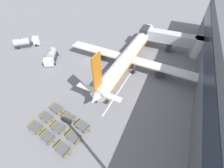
# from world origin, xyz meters

# --- Properties ---
(ground_plane) EXTENTS (500.00, 500.00, 0.00)m
(ground_plane) POSITION_xyz_m (0.00, 0.00, 0.00)
(ground_plane) COLOR gray
(jet_bridge) EXTENTS (21.71, 5.32, 6.40)m
(jet_bridge) POSITION_xyz_m (23.50, 15.95, 3.85)
(jet_bridge) COLOR silver
(jet_bridge) RESTS_ON ground_plane
(airplane) EXTENTS (37.19, 40.49, 13.20)m
(airplane) POSITION_xyz_m (11.48, 2.44, 3.45)
(airplane) COLOR white
(airplane) RESTS_ON ground_plane
(fuel_tanker_primary) EXTENTS (5.90, 7.65, 2.99)m
(fuel_tanker_primary) POSITION_xyz_m (-11.14, -4.89, 1.23)
(fuel_tanker_primary) COLOR white
(fuel_tanker_primary) RESTS_ON ground_plane
(fuel_tanker_secondary) EXTENTS (7.67, 7.33, 3.17)m
(fuel_tanker_secondary) POSITION_xyz_m (-25.14, -1.87, 1.35)
(fuel_tanker_secondary) COLOR white
(fuel_tanker_secondary) RESTS_ON ground_plane
(baggage_dolly_row_near_col_a) EXTENTS (3.39, 2.08, 0.92)m
(baggage_dolly_row_near_col_a) POSITION_xyz_m (2.10, -25.03, 0.48)
(baggage_dolly_row_near_col_a) COLOR #515459
(baggage_dolly_row_near_col_a) RESTS_ON ground_plane
(baggage_dolly_row_near_col_b) EXTENTS (3.42, 2.23, 0.92)m
(baggage_dolly_row_near_col_b) POSITION_xyz_m (5.72, -25.63, 0.48)
(baggage_dolly_row_near_col_b) COLOR #515459
(baggage_dolly_row_near_col_b) RESTS_ON ground_plane
(baggage_dolly_row_near_col_c) EXTENTS (3.42, 2.22, 0.92)m
(baggage_dolly_row_near_col_c) POSITION_xyz_m (9.65, -26.29, 0.48)
(baggage_dolly_row_near_col_c) COLOR #515459
(baggage_dolly_row_near_col_c) RESTS_ON ground_plane
(baggage_dolly_row_mid_a_col_a) EXTENTS (3.41, 2.19, 0.92)m
(baggage_dolly_row_mid_a_col_a) POSITION_xyz_m (2.34, -22.31, 0.48)
(baggage_dolly_row_mid_a_col_a) COLOR #515459
(baggage_dolly_row_mid_a_col_a) RESTS_ON ground_plane
(baggage_dolly_row_mid_a_col_b) EXTENTS (3.38, 2.06, 0.92)m
(baggage_dolly_row_mid_a_col_b) POSITION_xyz_m (6.23, -23.23, 0.48)
(baggage_dolly_row_mid_a_col_b) COLOR #515459
(baggage_dolly_row_mid_a_col_b) RESTS_ON ground_plane
(baggage_dolly_row_mid_a_col_c) EXTENTS (3.41, 2.18, 0.92)m
(baggage_dolly_row_mid_a_col_c) POSITION_xyz_m (10.11, -23.59, 0.48)
(baggage_dolly_row_mid_a_col_c) COLOR #515459
(baggage_dolly_row_mid_a_col_c) RESTS_ON ground_plane
(baggage_dolly_row_mid_b_col_a) EXTENTS (3.42, 2.29, 0.92)m
(baggage_dolly_row_mid_b_col_a) POSITION_xyz_m (2.86, -19.69, 0.48)
(baggage_dolly_row_mid_b_col_a) COLOR #515459
(baggage_dolly_row_mid_b_col_a) RESTS_ON ground_plane
(baggage_dolly_row_mid_b_col_b) EXTENTS (3.41, 2.20, 0.92)m
(baggage_dolly_row_mid_b_col_b) POSITION_xyz_m (6.62, -20.45, 0.48)
(baggage_dolly_row_mid_b_col_b) COLOR #515459
(baggage_dolly_row_mid_b_col_b) RESTS_ON ground_plane
(baggage_dolly_row_mid_b_col_c) EXTENTS (3.43, 2.31, 0.92)m
(baggage_dolly_row_mid_b_col_c) POSITION_xyz_m (10.40, -20.99, 0.48)
(baggage_dolly_row_mid_b_col_c) COLOR #515459
(baggage_dolly_row_mid_b_col_c) RESTS_ON ground_plane
(stand_guidance_stripe) EXTENTS (1.25, 22.05, 0.01)m
(stand_guidance_stripe) POSITION_xyz_m (13.19, -6.07, 0.00)
(stand_guidance_stripe) COLOR white
(stand_guidance_stripe) RESTS_ON ground_plane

